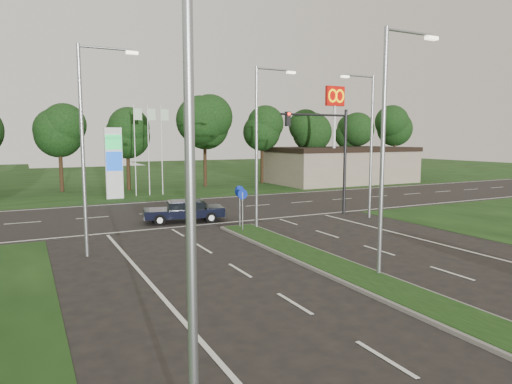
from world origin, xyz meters
name	(u,v)px	position (x,y,z in m)	size (l,w,h in m)	color
verge_far	(116,177)	(0.00, 55.00, 0.00)	(160.00, 50.00, 0.02)	black
cross_road	(196,210)	(0.00, 24.00, 0.00)	(160.00, 12.00, 0.02)	black
median_kerb	(402,294)	(0.00, 4.00, 0.06)	(2.00, 26.00, 0.12)	slate
commercial_building	(341,165)	(22.00, 36.00, 2.00)	(16.00, 9.00, 4.00)	gray
streetlight_median_near	(387,139)	(1.00, 6.00, 5.08)	(2.53, 0.22, 9.00)	gray
streetlight_median_far	(260,139)	(1.00, 16.00, 5.08)	(2.53, 0.22, 9.00)	gray
streetlight_left_near	(202,140)	(-8.30, 0.00, 5.08)	(2.53, 0.22, 9.00)	gray
streetlight_left_far	(87,139)	(-8.30, 14.00, 5.08)	(2.53, 0.22, 9.00)	gray
streetlight_right_far	(369,139)	(8.80, 16.00, 5.08)	(2.53, 0.22, 9.00)	gray
traffic_signal	(329,145)	(7.19, 18.00, 4.65)	(5.10, 0.42, 7.00)	black
median_signs	(241,199)	(0.00, 16.40, 1.71)	(1.16, 1.76, 2.38)	gray
gas_pylon	(116,161)	(-3.79, 33.05, 3.20)	(5.80, 1.26, 8.00)	silver
mcdonalds_sign	(335,110)	(18.00, 31.97, 7.99)	(2.20, 0.47, 10.40)	silver
treeline_far	(142,121)	(0.10, 39.93, 6.83)	(6.00, 6.00, 9.90)	black
navy_sedan	(184,211)	(-2.13, 20.00, 0.70)	(5.05, 2.85, 1.31)	black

